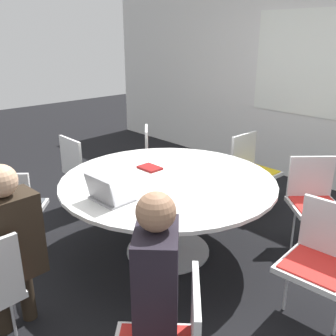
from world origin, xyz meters
TOP-DOWN VIEW (x-y plane):
  - ground_plane at (0.00, 0.00)m, footprint 16.00×16.00m
  - wall_back at (0.00, 2.58)m, footprint 8.00×0.07m
  - conference_table at (0.00, 0.00)m, footprint 1.86×1.86m
  - chair_2 at (1.33, 0.17)m, footprint 0.47×0.45m
  - chair_3 at (0.83, 1.05)m, footprint 0.61×0.61m
  - chair_4 at (-0.05, 1.34)m, footprint 0.43×0.45m
  - chair_5 at (-1.06, 0.81)m, footprint 0.61×0.60m
  - chair_6 at (-1.34, -0.07)m, footprint 0.44×0.42m
  - chair_7 at (-0.85, -1.04)m, footprint 0.61×0.61m
  - person_0 at (0.05, -1.40)m, footprint 0.27×0.37m
  - person_1 at (0.97, -1.00)m, footprint 0.41×0.41m
  - laptop at (0.03, -0.65)m, footprint 0.32×0.27m
  - spiral_notebook at (-0.30, 0.05)m, footprint 0.21×0.15m

SIDE VIEW (x-z plane):
  - ground_plane at x=0.00m, z-range 0.00..0.00m
  - chair_2 at x=1.33m, z-range 0.08..0.93m
  - chair_3 at x=0.83m, z-range 0.08..0.93m
  - chair_4 at x=-0.05m, z-range 0.08..0.93m
  - chair_5 at x=-1.06m, z-range 0.08..0.93m
  - chair_6 at x=-1.34m, z-range 0.08..0.93m
  - chair_7 at x=-0.85m, z-range 0.08..0.93m
  - conference_table at x=0.00m, z-range 0.23..0.95m
  - person_0 at x=0.05m, z-range 0.10..1.30m
  - person_1 at x=0.97m, z-range 0.10..1.30m
  - spiral_notebook at x=-0.30m, z-range 0.72..0.74m
  - laptop at x=0.03m, z-range 0.67..0.88m
  - wall_back at x=0.00m, z-range 0.00..2.70m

